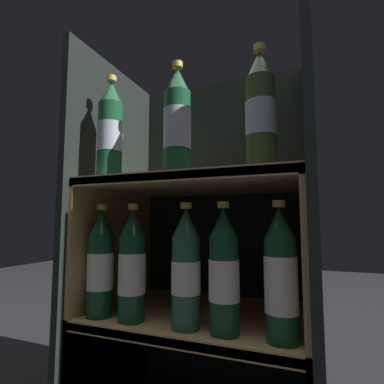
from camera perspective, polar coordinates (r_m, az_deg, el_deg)
The scene contains 13 objects.
fridge_back_wall at distance 1.02m, azimuth 5.49°, elevation -6.70°, with size 0.59×0.02×1.01m, color black.
fridge_side_left at distance 0.96m, azimuth -14.91°, elevation -6.60°, with size 0.02×0.43×1.01m, color black.
fridge_side_right at distance 0.77m, azimuth 22.00°, elevation -6.64°, with size 0.02×0.43×1.01m, color black.
shelf_lower at distance 0.87m, azimuth 1.34°, elevation -25.91°, with size 0.55×0.39×0.29m.
shelf_upper at distance 0.82m, azimuth 1.37°, elevation -11.48°, with size 0.55×0.39×0.64m.
bottle_upper_front_0 at distance 0.83m, azimuth -15.32°, elevation 10.97°, with size 0.07×0.07×0.28m.
bottle_upper_front_1 at distance 0.74m, azimuth -2.83°, elevation 12.90°, with size 0.07×0.07×0.28m.
bottle_upper_front_2 at distance 0.69m, azimuth 12.95°, elevation 14.60°, with size 0.07×0.07×0.28m.
bottle_lower_front_0 at distance 0.82m, azimuth -17.04°, elevation -13.16°, with size 0.07×0.07×0.28m.
bottle_lower_front_1 at distance 0.77m, azimuth -11.33°, elevation -13.87°, with size 0.07×0.07×0.28m.
bottle_lower_front_2 at distance 0.70m, azimuth -1.17°, elevation -14.67°, with size 0.07×0.07×0.28m.
bottle_lower_front_3 at distance 0.67m, azimuth 6.11°, elevation -15.08°, with size 0.07×0.07×0.28m.
bottle_lower_front_4 at distance 0.65m, azimuth 16.56°, elevation -15.27°, with size 0.07×0.07×0.28m.
Camera 1 is at (0.28, -0.58, 0.52)m, focal length 28.00 mm.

